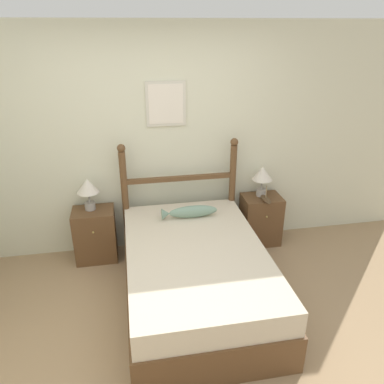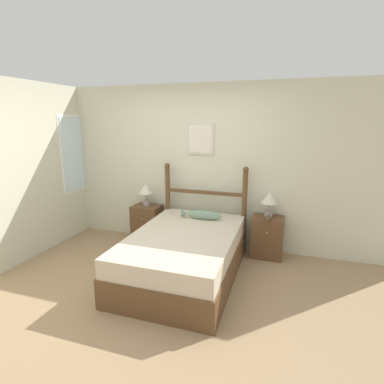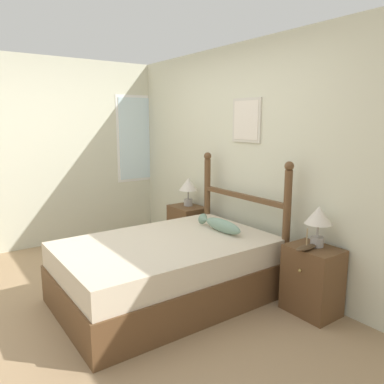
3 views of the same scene
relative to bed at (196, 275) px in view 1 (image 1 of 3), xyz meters
name	(u,v)px [view 1 (image 1 of 3)]	position (x,y,z in m)	size (l,w,h in m)	color
ground_plane	(181,347)	(-0.24, -0.58, -0.29)	(16.00, 16.00, 0.00)	#9E7F5B
wall_back	(156,143)	(-0.23, 1.15, 0.99)	(6.40, 0.08, 2.55)	beige
bed	(196,275)	(0.00, 0.00, 0.00)	(1.32, 2.01, 0.59)	brown
headboard	(180,193)	(0.00, 0.97, 0.44)	(1.33, 0.09, 1.34)	brown
nightstand_left	(95,235)	(-0.99, 0.92, 0.02)	(0.46, 0.37, 0.61)	brown
nightstand_right	(260,220)	(0.99, 0.92, 0.02)	(0.46, 0.37, 0.61)	brown
table_lamp_left	(88,188)	(-1.01, 0.95, 0.58)	(0.24, 0.24, 0.37)	gray
table_lamp_right	(262,175)	(0.98, 0.96, 0.58)	(0.24, 0.24, 0.37)	gray
model_boat	(266,199)	(0.98, 0.81, 0.35)	(0.08, 0.26, 0.19)	#4C3823
fish_pillow	(189,212)	(0.05, 0.62, 0.36)	(0.60, 0.12, 0.13)	gray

